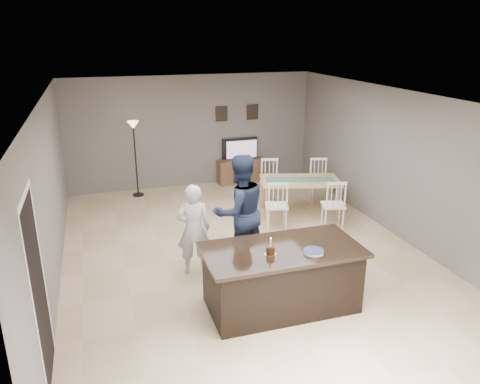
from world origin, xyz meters
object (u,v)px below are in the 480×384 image
object	(u,v)px
plate_stack	(314,252)
floor_lamp	(134,139)
television	(241,149)
birthday_cake	(270,250)
dining_table	(300,186)
woman	(194,229)
kitchen_island	(282,277)
man	(240,212)
tv_console	(242,171)

from	to	relation	value
plate_stack	floor_lamp	xyz separation A→B (m)	(-1.76, 5.62, 0.44)
television	birthday_cake	xyz separation A→B (m)	(-1.42, -5.76, 0.09)
plate_stack	dining_table	world-z (taller)	dining_table
television	dining_table	bearing A→B (deg)	101.26
woman	dining_table	bearing A→B (deg)	-138.37
kitchen_island	man	xyz separation A→B (m)	(-0.18, 1.35, 0.49)
woman	man	distance (m)	0.78
man	kitchen_island	bearing A→B (deg)	87.30
kitchen_island	floor_lamp	size ratio (longest dim) A/B	1.22
dining_table	floor_lamp	world-z (taller)	floor_lamp
birthday_cake	plate_stack	bearing A→B (deg)	-13.79
birthday_cake	floor_lamp	distance (m)	5.63
tv_console	woman	xyz separation A→B (m)	(-2.14, -4.23, 0.44)
television	floor_lamp	xyz separation A→B (m)	(-2.62, -0.28, 0.50)
plate_stack	floor_lamp	distance (m)	5.91
tv_console	woman	world-z (taller)	woman
kitchen_island	birthday_cake	bearing A→B (deg)	-151.19
tv_console	woman	distance (m)	4.76
floor_lamp	kitchen_island	bearing A→B (deg)	-75.14
man	plate_stack	world-z (taller)	man
man	floor_lamp	size ratio (longest dim) A/B	1.07
tv_console	birthday_cake	xyz separation A→B (m)	(-1.42, -5.69, 0.66)
kitchen_island	dining_table	world-z (taller)	dining_table
birthday_cake	dining_table	world-z (taller)	birthday_cake
woman	man	xyz separation A→B (m)	(0.76, 0.01, 0.20)
kitchen_island	tv_console	distance (m)	5.70
kitchen_island	dining_table	xyz separation A→B (m)	(1.70, 3.15, 0.17)
tv_console	dining_table	distance (m)	2.49
plate_stack	woman	bearing A→B (deg)	128.61
woman	floor_lamp	size ratio (longest dim) A/B	0.84
kitchen_island	plate_stack	distance (m)	0.63
woman	dining_table	size ratio (longest dim) A/B	0.68
television	man	xyz separation A→B (m)	(-1.38, -4.29, 0.08)
television	plate_stack	world-z (taller)	television
television	floor_lamp	world-z (taller)	floor_lamp
tv_console	television	size ratio (longest dim) A/B	1.31
birthday_cake	tv_console	bearing A→B (deg)	75.98
birthday_cake	floor_lamp	world-z (taller)	floor_lamp
man	birthday_cake	bearing A→B (deg)	78.09
kitchen_island	television	size ratio (longest dim) A/B	2.35
plate_stack	dining_table	bearing A→B (deg)	68.22
woman	birthday_cake	xyz separation A→B (m)	(0.72, -1.46, 0.22)
birthday_cake	dining_table	bearing A→B (deg)	59.60
birthday_cake	dining_table	xyz separation A→B (m)	(1.92, 3.27, -0.33)
man	plate_stack	xyz separation A→B (m)	(0.52, -1.61, -0.02)
kitchen_island	television	bearing A→B (deg)	77.99
kitchen_island	tv_console	xyz separation A→B (m)	(1.20, 5.57, -0.15)
tv_console	man	distance (m)	4.49
plate_stack	floor_lamp	world-z (taller)	floor_lamp
tv_console	plate_stack	world-z (taller)	plate_stack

